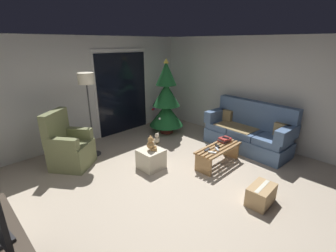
% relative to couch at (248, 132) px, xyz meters
% --- Properties ---
extents(ground_plane, '(7.00, 7.00, 0.00)m').
position_rel_couch_xyz_m(ground_plane, '(-2.32, -0.00, -0.40)').
color(ground_plane, '#B2A38E').
extents(wall_back, '(5.72, 0.12, 2.50)m').
position_rel_couch_xyz_m(wall_back, '(-2.32, 3.06, 0.85)').
color(wall_back, beige).
rests_on(wall_back, ground).
extents(wall_right, '(0.12, 6.00, 2.50)m').
position_rel_couch_xyz_m(wall_right, '(0.54, -0.00, 0.85)').
color(wall_right, beige).
rests_on(wall_right, ground).
extents(patio_door_frame, '(1.60, 0.02, 2.20)m').
position_rel_couch_xyz_m(patio_door_frame, '(-1.36, 2.99, 0.70)').
color(patio_door_frame, silver).
rests_on(patio_door_frame, ground).
extents(patio_door_glass, '(1.50, 0.02, 2.10)m').
position_rel_couch_xyz_m(patio_door_glass, '(-1.36, 2.97, 0.65)').
color(patio_door_glass, black).
rests_on(patio_door_glass, ground).
extents(couch, '(0.91, 1.99, 1.08)m').
position_rel_couch_xyz_m(couch, '(0.00, 0.00, 0.00)').
color(couch, slate).
rests_on(couch, ground).
extents(coffee_table, '(1.10, 0.40, 0.38)m').
position_rel_couch_xyz_m(coffee_table, '(-1.16, 0.03, -0.14)').
color(coffee_table, '#9E7547').
rests_on(coffee_table, ground).
extents(remote_silver, '(0.13, 0.15, 0.02)m').
position_rel_couch_xyz_m(remote_silver, '(-1.29, -0.02, -0.00)').
color(remote_silver, '#ADADB2').
rests_on(remote_silver, coffee_table).
extents(remote_black, '(0.12, 0.16, 0.02)m').
position_rel_couch_xyz_m(remote_black, '(-1.16, 0.06, -0.00)').
color(remote_black, black).
rests_on(remote_black, coffee_table).
extents(remote_white, '(0.10, 0.16, 0.02)m').
position_rel_couch_xyz_m(remote_white, '(-1.47, -0.03, -0.00)').
color(remote_white, silver).
rests_on(remote_white, coffee_table).
extents(remote_graphite, '(0.16, 0.06, 0.02)m').
position_rel_couch_xyz_m(remote_graphite, '(-1.44, 0.10, -0.00)').
color(remote_graphite, '#333338').
rests_on(remote_graphite, coffee_table).
extents(book_stack, '(0.27, 0.24, 0.09)m').
position_rel_couch_xyz_m(book_stack, '(-0.83, 0.10, 0.03)').
color(book_stack, '#A32D28').
rests_on(book_stack, coffee_table).
extents(cell_phone, '(0.09, 0.15, 0.01)m').
position_rel_couch_xyz_m(cell_phone, '(-0.83, 0.08, 0.07)').
color(cell_phone, black).
rests_on(cell_phone, book_stack).
extents(christmas_tree, '(0.91, 0.91, 1.97)m').
position_rel_couch_xyz_m(christmas_tree, '(-0.64, 2.05, 0.47)').
color(christmas_tree, '#4C1E19').
rests_on(christmas_tree, ground).
extents(armchair, '(0.96, 0.96, 1.13)m').
position_rel_couch_xyz_m(armchair, '(-3.30, 2.07, 0.00)').
color(armchair, olive).
rests_on(armchair, ground).
extents(floor_lamp, '(0.32, 0.32, 1.78)m').
position_rel_couch_xyz_m(floor_lamp, '(-2.72, 2.21, 1.11)').
color(floor_lamp, '#2D2D30').
rests_on(floor_lamp, ground).
extents(ottoman, '(0.44, 0.44, 0.38)m').
position_rel_couch_xyz_m(ottoman, '(-2.20, 0.88, -0.21)').
color(ottoman, beige).
rests_on(ottoman, ground).
extents(teddy_bear_honey, '(0.22, 0.21, 0.29)m').
position_rel_couch_xyz_m(teddy_bear_honey, '(-2.20, 0.88, 0.10)').
color(teddy_bear_honey, tan).
rests_on(teddy_bear_honey, ottoman).
extents(teddy_bear_cream_by_tree, '(0.20, 0.19, 0.29)m').
position_rel_couch_xyz_m(teddy_bear_cream_by_tree, '(-1.35, 1.66, -0.28)').
color(teddy_bear_cream_by_tree, beige).
rests_on(teddy_bear_cream_by_tree, ground).
extents(cardboard_box_taped_mid_floor, '(0.49, 0.32, 0.30)m').
position_rel_couch_xyz_m(cardboard_box_taped_mid_floor, '(-1.73, -1.13, -0.25)').
color(cardboard_box_taped_mid_floor, tan).
rests_on(cardboard_box_taped_mid_floor, ground).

